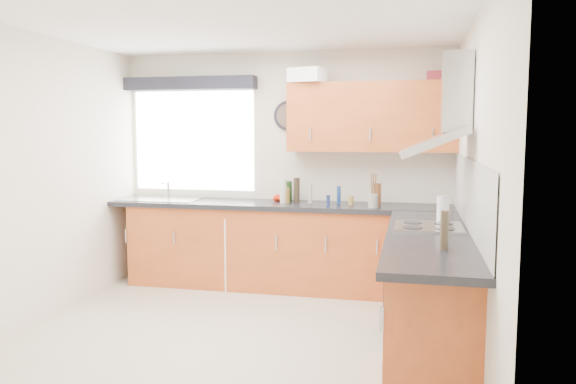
% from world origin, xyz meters
% --- Properties ---
extents(ground_plane, '(3.60, 3.60, 0.00)m').
position_xyz_m(ground_plane, '(0.00, 0.00, 0.00)').
color(ground_plane, beige).
extents(ceiling, '(3.60, 3.60, 0.02)m').
position_xyz_m(ceiling, '(0.00, 0.00, 2.50)').
color(ceiling, white).
rests_on(ceiling, wall_back).
extents(wall_back, '(3.60, 0.02, 2.50)m').
position_xyz_m(wall_back, '(0.00, 1.80, 1.25)').
color(wall_back, silver).
rests_on(wall_back, ground_plane).
extents(wall_front, '(3.60, 0.02, 2.50)m').
position_xyz_m(wall_front, '(0.00, -1.80, 1.25)').
color(wall_front, silver).
rests_on(wall_front, ground_plane).
extents(wall_left, '(0.02, 3.60, 2.50)m').
position_xyz_m(wall_left, '(-1.80, 0.00, 1.25)').
color(wall_left, silver).
rests_on(wall_left, ground_plane).
extents(wall_right, '(0.02, 3.60, 2.50)m').
position_xyz_m(wall_right, '(1.80, 0.00, 1.25)').
color(wall_right, silver).
rests_on(wall_right, ground_plane).
extents(window, '(1.40, 0.02, 1.10)m').
position_xyz_m(window, '(-1.05, 1.79, 1.55)').
color(window, white).
rests_on(window, wall_back).
extents(window_blind, '(1.50, 0.18, 0.14)m').
position_xyz_m(window_blind, '(-1.05, 1.70, 2.18)').
color(window_blind, black).
rests_on(window_blind, wall_back).
extents(splashback, '(0.01, 3.00, 0.54)m').
position_xyz_m(splashback, '(1.79, 0.30, 1.18)').
color(splashback, white).
rests_on(splashback, wall_right).
extents(base_cab_back, '(3.00, 0.58, 0.86)m').
position_xyz_m(base_cab_back, '(-0.10, 1.51, 0.43)').
color(base_cab_back, '#A5491E').
rests_on(base_cab_back, ground_plane).
extents(base_cab_corner, '(0.60, 0.60, 0.86)m').
position_xyz_m(base_cab_corner, '(1.50, 1.50, 0.43)').
color(base_cab_corner, '#A5491E').
rests_on(base_cab_corner, ground_plane).
extents(base_cab_right, '(0.58, 2.10, 0.86)m').
position_xyz_m(base_cab_right, '(1.51, 0.15, 0.43)').
color(base_cab_right, '#A5491E').
rests_on(base_cab_right, ground_plane).
extents(worktop_back, '(3.60, 0.62, 0.05)m').
position_xyz_m(worktop_back, '(0.00, 1.50, 0.89)').
color(worktop_back, black).
rests_on(worktop_back, base_cab_back).
extents(worktop_right, '(0.62, 2.42, 0.05)m').
position_xyz_m(worktop_right, '(1.50, 0.00, 0.89)').
color(worktop_right, black).
rests_on(worktop_right, base_cab_right).
extents(sink, '(0.84, 0.46, 0.10)m').
position_xyz_m(sink, '(-1.33, 1.50, 0.95)').
color(sink, '#ACADB0').
rests_on(sink, worktop_back).
extents(oven, '(0.56, 0.58, 0.85)m').
position_xyz_m(oven, '(1.50, 0.30, 0.42)').
color(oven, black).
rests_on(oven, ground_plane).
extents(hob_plate, '(0.52, 0.52, 0.01)m').
position_xyz_m(hob_plate, '(1.50, 0.30, 0.92)').
color(hob_plate, '#ACADB0').
rests_on(hob_plate, worktop_right).
extents(extractor_hood, '(0.52, 0.78, 0.66)m').
position_xyz_m(extractor_hood, '(1.60, 0.30, 1.77)').
color(extractor_hood, '#ACADB0').
rests_on(extractor_hood, wall_right).
extents(upper_cabinets, '(1.70, 0.35, 0.70)m').
position_xyz_m(upper_cabinets, '(0.95, 1.62, 1.80)').
color(upper_cabinets, '#A5491E').
rests_on(upper_cabinets, wall_back).
extents(washing_machine, '(0.62, 0.61, 0.77)m').
position_xyz_m(washing_machine, '(-0.69, 1.52, 0.38)').
color(washing_machine, white).
rests_on(washing_machine, ground_plane).
extents(wall_clock, '(0.32, 0.04, 0.32)m').
position_xyz_m(wall_clock, '(0.05, 1.76, 1.82)').
color(wall_clock, black).
rests_on(wall_clock, wall_back).
extents(casserole, '(0.40, 0.33, 0.14)m').
position_xyz_m(casserole, '(0.30, 1.52, 2.22)').
color(casserole, white).
rests_on(casserole, upper_cabinets).
extents(storage_box, '(0.23, 0.20, 0.10)m').
position_xyz_m(storage_box, '(1.60, 1.72, 2.20)').
color(storage_box, '#AC2E3E').
rests_on(storage_box, upper_cabinets).
extents(utensil_pot, '(0.11, 0.11, 0.14)m').
position_xyz_m(utensil_pot, '(1.00, 1.35, 0.98)').
color(utensil_pot, gray).
rests_on(utensil_pot, worktop_back).
extents(kitchen_roll, '(0.12, 0.12, 0.22)m').
position_xyz_m(kitchen_roll, '(1.62, 0.57, 1.02)').
color(kitchen_roll, white).
rests_on(kitchen_roll, worktop_right).
extents(tomato_cluster, '(0.17, 0.17, 0.07)m').
position_xyz_m(tomato_cluster, '(-0.01, 1.65, 0.95)').
color(tomato_cluster, red).
rests_on(tomato_cluster, worktop_back).
extents(jar_0, '(0.07, 0.07, 0.22)m').
position_xyz_m(jar_0, '(1.02, 1.57, 1.02)').
color(jar_0, brown).
rests_on(jar_0, worktop_back).
extents(jar_1, '(0.06, 0.06, 0.16)m').
position_xyz_m(jar_1, '(0.08, 1.53, 0.99)').
color(jar_1, brown).
rests_on(jar_1, worktop_back).
extents(jar_2, '(0.06, 0.06, 0.25)m').
position_xyz_m(jar_2, '(0.05, 1.51, 1.04)').
color(jar_2, '#BBB5A0').
rests_on(jar_2, worktop_back).
extents(jar_3, '(0.04, 0.04, 0.20)m').
position_xyz_m(jar_3, '(0.33, 1.55, 1.01)').
color(jar_3, '#A3958B').
rests_on(jar_3, worktop_back).
extents(jar_4, '(0.06, 0.06, 0.21)m').
position_xyz_m(jar_4, '(0.07, 1.70, 1.02)').
color(jar_4, '#153513').
rests_on(jar_4, worktop_back).
extents(jar_5, '(0.05, 0.05, 0.09)m').
position_xyz_m(jar_5, '(0.76, 1.51, 0.96)').
color(jar_5, olive).
rests_on(jar_5, worktop_back).
extents(jar_6, '(0.06, 0.06, 0.26)m').
position_xyz_m(jar_6, '(0.18, 1.60, 1.04)').
color(jar_6, '#2E251A').
rests_on(jar_6, worktop_back).
extents(jar_7, '(0.04, 0.04, 0.18)m').
position_xyz_m(jar_7, '(0.63, 1.56, 1.00)').
color(jar_7, navy).
rests_on(jar_7, worktop_back).
extents(jar_8, '(0.04, 0.04, 0.11)m').
position_xyz_m(jar_8, '(0.54, 1.38, 0.96)').
color(jar_8, navy).
rests_on(jar_8, worktop_back).
extents(bottle_0, '(0.05, 0.05, 0.25)m').
position_xyz_m(bottle_0, '(1.57, -0.54, 1.04)').
color(bottle_0, '#3F3423').
rests_on(bottle_0, worktop_right).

